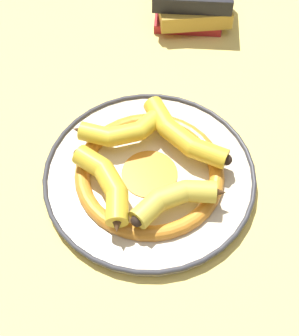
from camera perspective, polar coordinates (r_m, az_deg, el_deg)
name	(u,v)px	position (r m, az deg, el deg)	size (l,w,h in m)	color
ground_plane	(149,202)	(0.85, -0.03, -4.15)	(2.80, 2.80, 0.00)	#E5CC6B
decorative_bowl	(150,174)	(0.86, 0.00, -0.78)	(0.39, 0.39, 0.04)	beige
banana_a	(176,198)	(0.79, 3.20, -3.69)	(0.17, 0.09, 0.04)	gold
banana_b	(107,184)	(0.81, -5.19, -2.00)	(0.08, 0.19, 0.04)	gold
banana_c	(122,131)	(0.87, -3.37, 4.53)	(0.17, 0.11, 0.04)	yellow
banana_d	(180,134)	(0.87, 3.78, 4.16)	(0.07, 0.22, 0.04)	gold
book_stack	(193,1)	(1.16, 5.26, 19.62)	(0.22, 0.22, 0.10)	#AD2328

